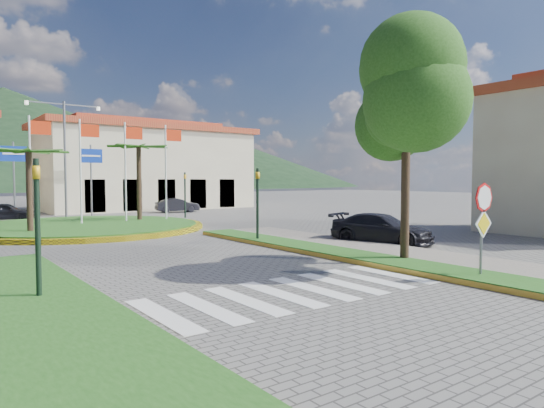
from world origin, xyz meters
TOP-DOWN VIEW (x-y plane):
  - ground at (0.00, 0.00)m, footprint 160.00×160.00m
  - sidewalk_right at (6.00, 2.00)m, footprint 4.00×28.00m
  - verge_right at (4.80, 2.00)m, footprint 1.60×28.00m
  - crosswalk at (0.00, 4.00)m, footprint 8.00×3.00m
  - roundabout_island at (0.00, 22.00)m, footprint 12.70×12.70m
  - stop_sign at (4.90, 1.96)m, footprint 0.80×0.11m
  - deciduous_tree at (5.50, 5.00)m, footprint 3.60×3.60m
  - traffic_light_left at (-5.20, 6.50)m, footprint 0.15×0.18m
  - traffic_light_right at (4.50, 12.00)m, footprint 0.15×0.18m
  - traffic_light_far at (8.00, 26.00)m, footprint 0.18×0.15m
  - direction_sign_west at (-2.00, 30.97)m, footprint 1.60×0.14m
  - direction_sign_east at (3.00, 30.97)m, footprint 1.60×0.14m
  - street_lamp_centre at (1.00, 30.00)m, footprint 4.80×0.16m
  - building_right at (10.00, 38.00)m, footprint 19.08×9.54m
  - hill_far_mid at (15.00, 160.00)m, footprint 180.00×180.00m
  - hill_far_east at (70.00, 135.00)m, footprint 120.00×120.00m
  - car_dark_a at (-2.64, 30.62)m, footprint 3.80×2.40m
  - car_dark_b at (9.91, 31.30)m, footprint 3.66×1.89m
  - car_side_right at (8.55, 8.60)m, footprint 3.05×4.71m

SIDE VIEW (x-z plane):
  - ground at x=0.00m, z-range 0.00..0.00m
  - crosswalk at x=0.00m, z-range 0.00..0.01m
  - sidewalk_right at x=6.00m, z-range 0.00..0.15m
  - verge_right at x=4.80m, z-range 0.00..0.18m
  - roundabout_island at x=0.00m, z-range -2.83..3.17m
  - car_dark_b at x=9.91m, z-range 0.00..1.15m
  - car_dark_a at x=-2.64m, z-range 0.00..1.21m
  - car_side_right at x=8.55m, z-range 0.00..1.27m
  - stop_sign at x=4.90m, z-range 0.47..3.12m
  - traffic_light_left at x=-5.20m, z-range 0.34..3.54m
  - traffic_light_right at x=4.50m, z-range 0.34..3.54m
  - traffic_light_far at x=8.00m, z-range 0.34..3.54m
  - direction_sign_west at x=-2.00m, z-range 0.93..6.13m
  - direction_sign_east at x=3.00m, z-range 0.93..6.13m
  - building_right at x=10.00m, z-range -0.12..7.93m
  - street_lamp_centre at x=1.00m, z-range 0.50..8.50m
  - deciduous_tree at x=5.50m, z-range 1.78..8.58m
  - hill_far_east at x=70.00m, z-range 0.00..18.00m
  - hill_far_mid at x=15.00m, z-range 0.00..30.00m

